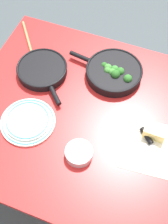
{
  "coord_description": "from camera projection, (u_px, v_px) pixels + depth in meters",
  "views": [
    {
      "loc": [
        0.28,
        -0.72,
        2.04
      ],
      "look_at": [
        0.0,
        0.0,
        0.79
      ],
      "focal_mm": 50.0,
      "sensor_mm": 36.0,
      "label": 1
    }
  ],
  "objects": [
    {
      "name": "dining_table_red",
      "position": [
        84.0,
        123.0,
        1.56
      ],
      "size": [
        1.15,
        1.03,
        0.77
      ],
      "color": "red",
      "rests_on": "ground_plane"
    },
    {
      "name": "cheese_block",
      "position": [
        155.0,
        132.0,
        1.41
      ],
      "size": [
        0.1,
        0.07,
        0.05
      ],
      "color": "#EFD67A",
      "rests_on": "dining_table_red"
    },
    {
      "name": "wooden_spoon",
      "position": [
        32.0,
        53.0,
        1.68
      ],
      "size": [
        0.27,
        0.34,
        0.02
      ],
      "rotation": [
        0.0,
        0.0,
        5.37
      ],
      "color": "#A87A4C",
      "rests_on": "dining_table_red"
    },
    {
      "name": "parchment_sheet",
      "position": [
        155.0,
        148.0,
        1.39
      ],
      "size": [
        0.31,
        0.29,
        0.0
      ],
      "color": "silver",
      "rests_on": "dining_table_red"
    },
    {
      "name": "prep_bowl_steel",
      "position": [
        79.0,
        153.0,
        1.36
      ],
      "size": [
        0.12,
        0.12,
        0.04
      ],
      "color": "#B7B7BC",
      "rests_on": "dining_table_red"
    },
    {
      "name": "skillet_broccoli",
      "position": [
        114.0,
        72.0,
        1.59
      ],
      "size": [
        0.4,
        0.29,
        0.07
      ],
      "rotation": [
        0.0,
        0.0,
        3.0
      ],
      "color": "black",
      "rests_on": "dining_table_red"
    },
    {
      "name": "dinner_plate_stack",
      "position": [
        28.0,
        121.0,
        1.45
      ],
      "size": [
        0.26,
        0.26,
        0.03
      ],
      "color": "silver",
      "rests_on": "dining_table_red"
    },
    {
      "name": "skillet_eggs",
      "position": [
        42.0,
        70.0,
        1.6
      ],
      "size": [
        0.31,
        0.31,
        0.04
      ],
      "rotation": [
        0.0,
        0.0,
        5.5
      ],
      "color": "black",
      "rests_on": "dining_table_red"
    },
    {
      "name": "ground_plane",
      "position": [
        84.0,
        173.0,
        2.15
      ],
      "size": [
        14.0,
        14.0,
        0.0
      ],
      "primitive_type": "plane",
      "color": "#424C51"
    },
    {
      "name": "grater_knife",
      "position": [
        151.0,
        143.0,
        1.4
      ],
      "size": [
        0.19,
        0.18,
        0.02
      ],
      "rotation": [
        0.0,
        0.0,
        5.51
      ],
      "color": "silver",
      "rests_on": "dining_table_red"
    }
  ]
}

